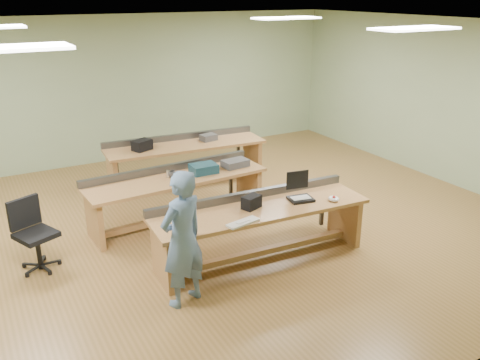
% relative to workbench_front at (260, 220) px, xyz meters
% --- Properties ---
extents(floor, '(10.00, 10.00, 0.00)m').
position_rel_workbench_front_xyz_m(floor, '(-0.37, 1.17, -0.56)').
color(floor, olive).
rests_on(floor, ground).
extents(ceiling, '(10.00, 10.00, 0.00)m').
position_rel_workbench_front_xyz_m(ceiling, '(-0.37, 1.17, 2.44)').
color(ceiling, silver).
rests_on(ceiling, wall_back).
extents(wall_back, '(10.00, 0.04, 3.00)m').
position_rel_workbench_front_xyz_m(wall_back, '(-0.37, 5.17, 0.94)').
color(wall_back, '#93A980').
rests_on(wall_back, floor).
extents(wall_front, '(10.00, 0.04, 3.00)m').
position_rel_workbench_front_xyz_m(wall_front, '(-0.37, -2.83, 0.94)').
color(wall_front, '#93A980').
rests_on(wall_front, floor).
extents(wall_right, '(0.04, 8.00, 3.00)m').
position_rel_workbench_front_xyz_m(wall_right, '(4.63, 1.17, 0.94)').
color(wall_right, '#93A980').
rests_on(wall_right, floor).
extents(fluor_panels, '(6.20, 3.50, 0.03)m').
position_rel_workbench_front_xyz_m(fluor_panels, '(-0.37, 1.17, 2.41)').
color(fluor_panels, white).
rests_on(fluor_panels, ceiling).
extents(workbench_front, '(3.00, 0.95, 0.86)m').
position_rel_workbench_front_xyz_m(workbench_front, '(0.00, 0.00, 0.00)').
color(workbench_front, '#B4824C').
rests_on(workbench_front, floor).
extents(workbench_mid, '(2.87, 0.91, 0.86)m').
position_rel_workbench_front_xyz_m(workbench_mid, '(-0.53, 1.62, -0.00)').
color(workbench_mid, '#B4824C').
rests_on(workbench_mid, floor).
extents(workbench_back, '(3.02, 1.02, 0.86)m').
position_rel_workbench_front_xyz_m(workbench_back, '(0.30, 3.20, 0.00)').
color(workbench_back, '#B4824C').
rests_on(workbench_back, floor).
extents(person, '(0.70, 0.58, 1.64)m').
position_rel_workbench_front_xyz_m(person, '(-1.31, -0.49, 0.26)').
color(person, slate).
rests_on(person, floor).
extents(laptop_base, '(0.36, 0.32, 0.04)m').
position_rel_workbench_front_xyz_m(laptop_base, '(0.61, -0.08, 0.21)').
color(laptop_base, black).
rests_on(laptop_base, workbench_front).
extents(laptop_screen, '(0.32, 0.07, 0.25)m').
position_rel_workbench_front_xyz_m(laptop_screen, '(0.63, 0.05, 0.45)').
color(laptop_screen, black).
rests_on(laptop_screen, laptop_base).
extents(keyboard, '(0.46, 0.23, 0.03)m').
position_rel_workbench_front_xyz_m(keyboard, '(-0.44, -0.33, 0.20)').
color(keyboard, beige).
rests_on(keyboard, workbench_front).
extents(trackball_mouse, '(0.15, 0.17, 0.07)m').
position_rel_workbench_front_xyz_m(trackball_mouse, '(0.98, -0.32, 0.23)').
color(trackball_mouse, white).
rests_on(trackball_mouse, workbench_front).
extents(camera_bag, '(0.29, 0.24, 0.17)m').
position_rel_workbench_front_xyz_m(camera_bag, '(-0.11, 0.02, 0.28)').
color(camera_bag, black).
rests_on(camera_bag, workbench_front).
extents(task_chair, '(0.67, 0.67, 0.95)m').
position_rel_workbench_front_xyz_m(task_chair, '(-2.69, 1.18, -0.21)').
color(task_chair, black).
rests_on(task_chair, floor).
extents(parts_bin_teal, '(0.41, 0.31, 0.14)m').
position_rel_workbench_front_xyz_m(parts_bin_teal, '(-0.08, 1.57, 0.26)').
color(parts_bin_teal, '#163847').
rests_on(parts_bin_teal, workbench_mid).
extents(parts_bin_grey, '(0.44, 0.30, 0.11)m').
position_rel_workbench_front_xyz_m(parts_bin_grey, '(0.50, 1.60, 0.25)').
color(parts_bin_grey, '#3E3D40').
rests_on(parts_bin_grey, workbench_mid).
extents(mug, '(0.15, 0.15, 0.10)m').
position_rel_workbench_front_xyz_m(mug, '(-0.59, 1.63, 0.24)').
color(mug, '#3E3D40').
rests_on(mug, workbench_mid).
extents(drinks_can, '(0.07, 0.07, 0.11)m').
position_rel_workbench_front_xyz_m(drinks_can, '(-0.64, 1.66, 0.25)').
color(drinks_can, '#B4B4B8').
rests_on(drinks_can, workbench_mid).
extents(storage_box_back, '(0.39, 0.34, 0.19)m').
position_rel_workbench_front_xyz_m(storage_box_back, '(-0.53, 3.20, 0.28)').
color(storage_box_back, black).
rests_on(storage_box_back, workbench_back).
extents(tray_back, '(0.32, 0.26, 0.12)m').
position_rel_workbench_front_xyz_m(tray_back, '(0.78, 3.19, 0.25)').
color(tray_back, '#3E3D40').
rests_on(tray_back, workbench_back).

